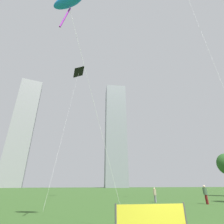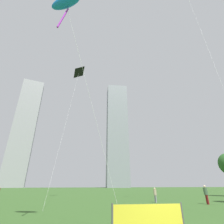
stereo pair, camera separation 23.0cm
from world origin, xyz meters
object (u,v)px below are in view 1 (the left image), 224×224
object	(u,v)px
kite_flying_2	(79,72)
event_banner	(152,218)
person_standing_0	(205,193)
kite_flying_3	(68,2)
distant_highrise_1	(115,133)
distant_highrise_0	(22,129)
person_standing_1	(155,194)

from	to	relation	value
kite_flying_2	event_banner	size ratio (longest dim) A/B	6.76
person_standing_0	kite_flying_3	bearing A→B (deg)	-50.81
person_standing_0	event_banner	world-z (taller)	person_standing_0
person_standing_0	distant_highrise_1	world-z (taller)	distant_highrise_1
distant_highrise_0	event_banner	xyz separation A→B (m)	(44.46, -135.69, -43.05)
kite_flying_2	distant_highrise_0	bearing A→B (deg)	109.04
kite_flying_3	event_banner	distance (m)	13.28
distant_highrise_1	event_banner	size ratio (longest dim) A/B	26.28
kite_flying_2	event_banner	bearing A→B (deg)	-78.15
distant_highrise_1	kite_flying_3	bearing A→B (deg)	-99.17
person_standing_1	distant_highrise_1	xyz separation A→B (m)	(23.73, 106.54, 40.42)
person_standing_0	kite_flying_2	size ratio (longest dim) A/B	0.09
person_standing_1	kite_flying_2	size ratio (longest dim) A/B	0.07
kite_flying_3	distant_highrise_1	distance (m)	127.46
person_standing_1	kite_flying_3	size ratio (longest dim) A/B	0.12
kite_flying_2	distant_highrise_0	size ratio (longest dim) A/B	0.24
person_standing_1	distant_highrise_0	world-z (taller)	distant_highrise_0
kite_flying_2	distant_highrise_1	bearing A→B (deg)	71.49
person_standing_1	distant_highrise_1	bearing A→B (deg)	-27.88
distant_highrise_0	distant_highrise_1	distance (m)	76.69
distant_highrise_0	event_banner	size ratio (longest dim) A/B	27.77
distant_highrise_0	distant_highrise_1	bearing A→B (deg)	-22.96
person_standing_1	event_banner	distance (m)	14.38
kite_flying_3	distant_highrise_1	size ratio (longest dim) A/B	0.16
distant_highrise_1	event_banner	xyz separation A→B (m)	(-30.42, -119.26, -40.70)
kite_flying_2	distant_highrise_0	distance (m)	127.20
kite_flying_3	event_banner	xyz separation A→B (m)	(4.74, -0.06, -12.40)
person_standing_0	event_banner	size ratio (longest dim) A/B	0.60
distant_highrise_0	event_banner	world-z (taller)	distant_highrise_0
person_standing_0	event_banner	xyz separation A→B (m)	(-11.23, -9.66, -0.44)
person_standing_1	event_banner	xyz separation A→B (m)	(-6.69, -12.72, -0.28)
event_banner	person_standing_1	bearing A→B (deg)	62.25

